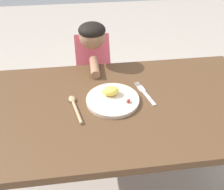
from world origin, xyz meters
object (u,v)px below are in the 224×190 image
at_px(plate, 112,98).
at_px(spoon, 75,106).
at_px(person, 94,81).
at_px(fork, 145,94).

relative_size(plate, spoon, 1.27).
distance_m(spoon, person, 0.58).
distance_m(plate, spoon, 0.19).
xyz_separation_m(plate, fork, (0.18, 0.03, -0.01)).
bearing_deg(spoon, fork, -93.95).
bearing_deg(spoon, person, -26.30).
relative_size(fork, person, 0.21).
bearing_deg(person, fork, 118.14).
xyz_separation_m(plate, spoon, (-0.19, -0.03, -0.01)).
relative_size(spoon, person, 0.21).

